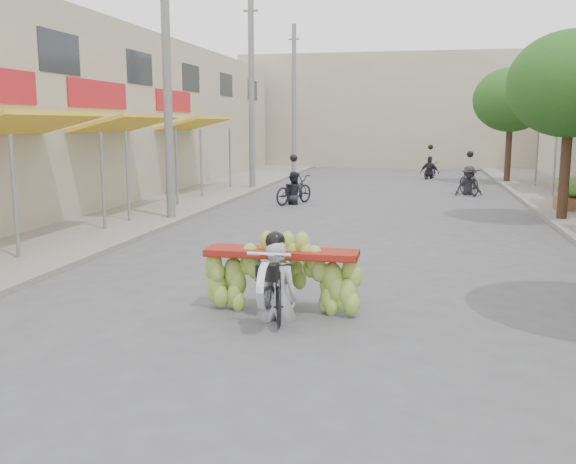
{
  "coord_description": "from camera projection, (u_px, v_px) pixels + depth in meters",
  "views": [
    {
      "loc": [
        1.47,
        -4.95,
        2.75
      ],
      "look_at": [
        -0.49,
        4.57,
        1.1
      ],
      "focal_mm": 40.0,
      "sensor_mm": 36.0,
      "label": 1
    }
  ],
  "objects": [
    {
      "name": "sidewalk_left",
      "position": [
        160.0,
        205.0,
        21.4
      ],
      "size": [
        4.0,
        60.0,
        0.12
      ],
      "primitive_type": "cube",
      "color": "gray",
      "rests_on": "ground"
    },
    {
      "name": "utility_pole_far",
      "position": [
        251.0,
        92.0,
        26.21
      ],
      "size": [
        0.6,
        0.24,
        8.0
      ],
      "color": "slate",
      "rests_on": "ground"
    },
    {
      "name": "banana_motorbike",
      "position": [
        279.0,
        267.0,
        9.2
      ],
      "size": [
        2.24,
        1.79,
        2.14
      ],
      "color": "black",
      "rests_on": "ground"
    },
    {
      "name": "bg_motorbike_b",
      "position": [
        469.0,
        174.0,
        24.71
      ],
      "size": [
        1.18,
        1.88,
        1.95
      ],
      "color": "black",
      "rests_on": "ground"
    },
    {
      "name": "street_tree_mid",
      "position": [
        571.0,
        85.0,
        17.34
      ],
      "size": [
        3.4,
        3.4,
        5.25
      ],
      "color": "#3A2719",
      "rests_on": "ground"
    },
    {
      "name": "bg_motorbike_c",
      "position": [
        430.0,
        162.0,
        31.98
      ],
      "size": [
        1.1,
        1.55,
        1.95
      ],
      "color": "black",
      "rests_on": "ground"
    },
    {
      "name": "far_building",
      "position": [
        399.0,
        112.0,
        41.64
      ],
      "size": [
        20.0,
        6.0,
        7.0
      ],
      "primitive_type": "cube",
      "color": "#B1A68C",
      "rests_on": "ground"
    },
    {
      "name": "utility_pole_back",
      "position": [
        294.0,
        99.0,
        34.9
      ],
      "size": [
        0.6,
        0.24,
        8.0
      ],
      "color": "slate",
      "rests_on": "ground"
    },
    {
      "name": "bg_motorbike_a",
      "position": [
        294.0,
        183.0,
        21.97
      ],
      "size": [
        1.38,
        1.87,
        1.95
      ],
      "color": "black",
      "rests_on": "ground"
    },
    {
      "name": "street_tree_far",
      "position": [
        511.0,
        100.0,
        28.93
      ],
      "size": [
        3.4,
        3.4,
        5.25
      ],
      "color": "#3A2719",
      "rests_on": "ground"
    },
    {
      "name": "shophouse_row_left",
      "position": [
        2.0,
        116.0,
        20.91
      ],
      "size": [
        9.77,
        40.0,
        6.0
      ],
      "color": "#B1A68C",
      "rests_on": "ground"
    },
    {
      "name": "utility_pole_mid",
      "position": [
        167.0,
        76.0,
        17.52
      ],
      "size": [
        0.6,
        0.24,
        8.0
      ],
      "color": "slate",
      "rests_on": "ground"
    },
    {
      "name": "ground",
      "position": [
        237.0,
        446.0,
        5.53
      ],
      "size": [
        120.0,
        120.0,
        0.0
      ],
      "primitive_type": "plane",
      "color": "#535358",
      "rests_on": "ground"
    }
  ]
}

